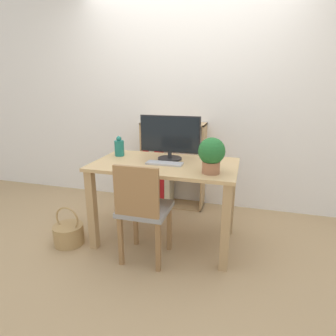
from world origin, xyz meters
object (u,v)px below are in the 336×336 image
at_px(monitor, 170,136).
at_px(basket, 69,233).
at_px(vase, 119,147).
at_px(potted_plant, 212,154).
at_px(bookshelf, 163,171).
at_px(chair, 143,208).
at_px(keyboard, 164,163).

bearing_deg(monitor, basket, -152.18).
height_order(monitor, vase, monitor).
relative_size(potted_plant, bookshelf, 0.28).
bearing_deg(bookshelf, chair, -80.76).
distance_m(chair, basket, 0.87).
xyz_separation_m(vase, bookshelf, (0.23, 0.70, -0.43)).
relative_size(chair, basket, 2.33).
xyz_separation_m(monitor, potted_plant, (0.43, -0.32, -0.06)).
distance_m(potted_plant, basket, 1.54).
relative_size(keyboard, potted_plant, 1.13).
relative_size(keyboard, chair, 0.37).
bearing_deg(vase, basket, -127.64).
bearing_deg(potted_plant, basket, -174.08).
xyz_separation_m(monitor, keyboard, (0.00, -0.18, -0.21)).
distance_m(vase, chair, 0.77).
bearing_deg(potted_plant, bookshelf, 124.98).
bearing_deg(basket, potted_plant, 5.92).
distance_m(potted_plant, bookshelf, 1.34).
xyz_separation_m(vase, chair, (0.43, -0.51, -0.37)).
relative_size(monitor, bookshelf, 0.55).
relative_size(vase, chair, 0.22).
bearing_deg(basket, keyboard, 17.78).
bearing_deg(potted_plant, keyboard, 161.51).
height_order(vase, bookshelf, bookshelf).
xyz_separation_m(chair, bookshelf, (-0.20, 1.21, -0.06)).
relative_size(vase, basket, 0.52).
relative_size(monitor, basket, 1.51).
distance_m(monitor, chair, 0.73).
height_order(potted_plant, basket, potted_plant).
xyz_separation_m(keyboard, basket, (-0.87, -0.28, -0.68)).
bearing_deg(keyboard, vase, 161.26).
distance_m(keyboard, bookshelf, 0.98).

